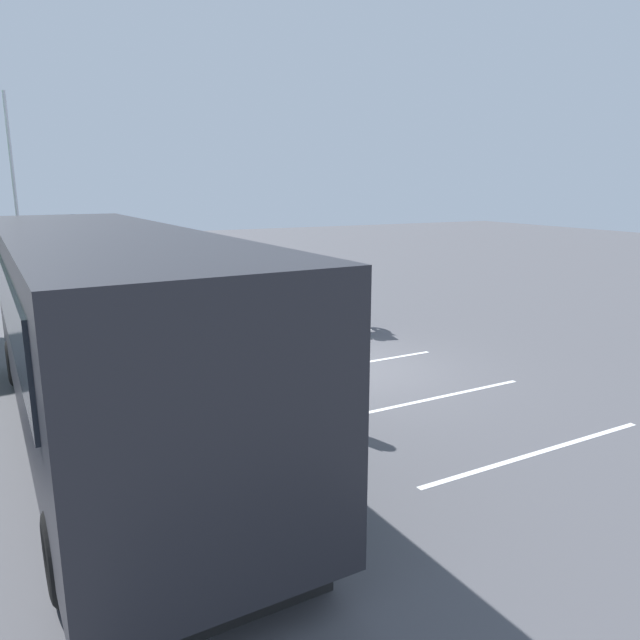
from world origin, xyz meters
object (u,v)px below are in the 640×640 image
object	(u,v)px
parked_motorcycle_dark	(212,351)
stunt_motorcycle	(344,290)
tour_bus	(106,338)
parked_motorcycle_silver	(258,406)
spectator_centre	(255,328)
traffic_cone	(324,337)
flagpole	(18,221)
spectator_far_left	(302,357)
spectator_left	(260,348)

from	to	relation	value
parked_motorcycle_dark	stunt_motorcycle	world-z (taller)	stunt_motorcycle
tour_bus	parked_motorcycle_silver	xyz separation A→B (m)	(-0.82, -2.08, -1.16)
spectator_centre	parked_motorcycle_dark	bearing A→B (deg)	38.02
parked_motorcycle_silver	traffic_cone	distance (m)	5.17
parked_motorcycle_dark	stunt_motorcycle	size ratio (longest dim) A/B	1.09
parked_motorcycle_silver	flagpole	size ratio (longest dim) A/B	0.34
traffic_cone	parked_motorcycle_dark	bearing A→B (deg)	101.22
stunt_motorcycle	flagpole	xyz separation A→B (m)	(2.84, 7.77, 1.94)
parked_motorcycle_silver	tour_bus	bearing A→B (deg)	68.60
traffic_cone	spectator_far_left	bearing A→B (deg)	147.65
spectator_centre	tour_bus	bearing A→B (deg)	120.00
spectator_centre	traffic_cone	bearing A→B (deg)	-58.03
tour_bus	parked_motorcycle_dark	size ratio (longest dim) A/B	5.02
parked_motorcycle_silver	traffic_cone	size ratio (longest dim) A/B	3.25
spectator_far_left	stunt_motorcycle	xyz separation A→B (m)	(5.42, -3.85, -0.04)
tour_bus	stunt_motorcycle	distance (m)	8.41
spectator_centre	parked_motorcycle_dark	xyz separation A→B (m)	(0.85, 0.66, -0.59)
traffic_cone	spectator_left	bearing A→B (deg)	134.15
spectator_far_left	flagpole	distance (m)	9.35
stunt_motorcycle	spectator_centre	bearing A→B (deg)	129.62
tour_bus	stunt_motorcycle	world-z (taller)	tour_bus
stunt_motorcycle	traffic_cone	xyz separation A→B (m)	(-1.70, 1.49, -0.75)
stunt_motorcycle	traffic_cone	world-z (taller)	stunt_motorcycle
tour_bus	spectator_centre	xyz separation A→B (m)	(1.75, -3.03, -0.57)
tour_bus	stunt_motorcycle	bearing A→B (deg)	-54.38
parked_motorcycle_dark	flagpole	bearing A→B (deg)	32.90
flagpole	parked_motorcycle_dark	bearing A→B (deg)	-147.10
flagpole	parked_motorcycle_silver	bearing A→B (deg)	-160.47
parked_motorcycle_silver	stunt_motorcycle	world-z (taller)	stunt_motorcycle
flagpole	spectator_left	bearing A→B (deg)	-152.95
stunt_motorcycle	flagpole	bearing A→B (deg)	69.92
flagpole	traffic_cone	distance (m)	8.21
parked_motorcycle_dark	flagpole	size ratio (longest dim) A/B	0.34
spectator_centre	stunt_motorcycle	world-z (taller)	stunt_motorcycle
tour_bus	parked_motorcycle_silver	world-z (taller)	tour_bus
spectator_far_left	parked_motorcycle_dark	distance (m)	3.25
tour_bus	traffic_cone	bearing A→B (deg)	-59.14
parked_motorcycle_silver	traffic_cone	world-z (taller)	parked_motorcycle_silver
spectator_centre	flagpole	bearing A→B (deg)	33.67
parked_motorcycle_silver	flagpole	bearing A→B (deg)	19.53
parked_motorcycle_dark	tour_bus	bearing A→B (deg)	137.69
tour_bus	traffic_cone	size ratio (longest dim) A/B	16.35
parked_motorcycle_dark	traffic_cone	xyz separation A→B (m)	(0.59, -2.97, -0.18)
parked_motorcycle_silver	spectator_centre	bearing A→B (deg)	-20.36
traffic_cone	tour_bus	bearing A→B (deg)	120.86
tour_bus	spectator_left	xyz separation A→B (m)	(0.61, -2.68, -0.65)
parked_motorcycle_dark	traffic_cone	bearing A→B (deg)	-78.78
stunt_motorcycle	spectator_far_left	bearing A→B (deg)	144.67
stunt_motorcycle	traffic_cone	bearing A→B (deg)	138.83
spectator_far_left	stunt_motorcycle	size ratio (longest dim) A/B	0.97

